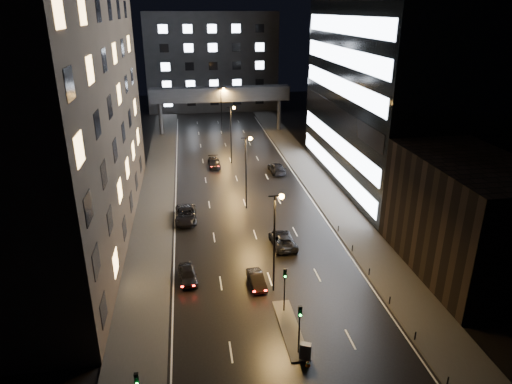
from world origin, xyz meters
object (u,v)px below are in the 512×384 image
Objects in this scene: car_away_a at (188,275)px; car_away_b at (257,280)px; car_toward_b at (277,168)px; utility_cabinet at (305,351)px; car_toward_a at (283,240)px; car_away_d at (214,163)px; car_away_c at (186,215)px.

car_away_a reaches higher than car_away_b.
car_toward_b is at bearing 70.74° from car_away_b.
car_away_b is 11.03m from utility_cabinet.
car_toward_b reaches higher than car_toward_a.
car_away_d is 0.90× the size of car_toward_b.
car_away_a is 1.08× the size of car_away_b.
car_away_a is 15.50m from utility_cabinet.
car_toward_a is at bearing 56.18° from car_away_b.
car_away_d is (5.07, 35.56, 0.01)m from car_away_a.
car_toward_a is at bearing 78.56° from car_toward_b.
car_toward_a is 18.53m from utility_cabinet.
car_toward_b is (15.28, 16.55, -0.02)m from car_away_c.
car_away_a is at bearing -89.94° from car_away_c.
car_away_b is 8.71m from car_toward_a.
car_away_d is 0.91× the size of car_toward_a.
car_away_d is 11.20m from car_toward_b.
car_away_c is 1.09× the size of car_toward_a.
car_toward_a reaches higher than car_away_a.
car_away_c is 1.07× the size of car_toward_b.
car_away_a is at bearing 25.28° from car_toward_a.
car_away_c reaches higher than car_away_a.
car_away_a is 0.71× the size of car_away_c.
car_away_c is at bearing -104.52° from car_away_d.
car_toward_b is (8.50, 32.75, 0.17)m from car_away_b.
car_away_b is 17.56m from car_away_c.
car_away_d is at bearing -26.50° from car_toward_b.
car_away_c is (-0.03, 14.33, 0.11)m from car_away_a.
car_away_c is 1.19× the size of car_away_d.
car_toward_a is at bearing -38.00° from car_away_c.
car_away_d reaches higher than car_away_b.
car_toward_b reaches higher than car_away_d.
car_toward_b reaches higher than car_away_b.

